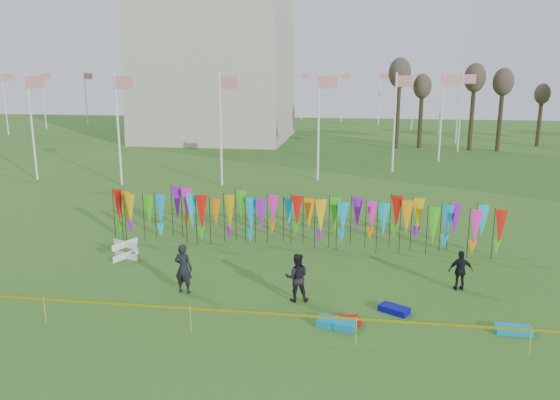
# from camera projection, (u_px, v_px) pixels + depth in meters

# --- Properties ---
(ground) EXTENTS (160.00, 160.00, 0.00)m
(ground) POSITION_uv_depth(u_px,v_px,m) (263.00, 316.00, 18.53)
(ground) COLOR #315919
(ground) RESTS_ON ground
(flagpole_ring) EXTENTS (57.40, 56.16, 8.00)m
(flagpole_ring) POSITION_uv_depth(u_px,v_px,m) (218.00, 106.00, 65.78)
(flagpole_ring) COLOR silver
(flagpole_ring) RESTS_ON ground
(banner_row) EXTENTS (18.64, 0.64, 2.39)m
(banner_row) POSITION_uv_depth(u_px,v_px,m) (298.00, 214.00, 25.70)
(banner_row) COLOR black
(banner_row) RESTS_ON ground
(caution_tape_near) EXTENTS (26.00, 0.02, 0.90)m
(caution_tape_near) POSITION_uv_depth(u_px,v_px,m) (248.00, 313.00, 16.92)
(caution_tape_near) COLOR #F0F105
(caution_tape_near) RESTS_ON ground
(box_kite) EXTENTS (0.75, 0.75, 0.83)m
(box_kite) POSITION_uv_depth(u_px,v_px,m) (126.00, 250.00, 24.02)
(box_kite) COLOR red
(box_kite) RESTS_ON ground
(person_left) EXTENTS (0.76, 0.61, 1.90)m
(person_left) POSITION_uv_depth(u_px,v_px,m) (183.00, 268.00, 20.28)
(person_left) COLOR black
(person_left) RESTS_ON ground
(person_mid) EXTENTS (0.93, 0.65, 1.78)m
(person_mid) POSITION_uv_depth(u_px,v_px,m) (297.00, 277.00, 19.57)
(person_mid) COLOR black
(person_mid) RESTS_ON ground
(person_right) EXTENTS (0.96, 0.62, 1.55)m
(person_right) POSITION_uv_depth(u_px,v_px,m) (461.00, 270.00, 20.55)
(person_right) COLOR black
(person_right) RESTS_ON ground
(kite_bag_turquoise) EXTENTS (1.35, 0.91, 0.25)m
(kite_bag_turquoise) POSITION_uv_depth(u_px,v_px,m) (337.00, 323.00, 17.71)
(kite_bag_turquoise) COLOR #0C89C1
(kite_bag_turquoise) RESTS_ON ground
(kite_bag_blue) EXTENTS (1.13, 0.97, 0.21)m
(kite_bag_blue) POSITION_uv_depth(u_px,v_px,m) (394.00, 309.00, 18.78)
(kite_bag_blue) COLOR #090B94
(kite_bag_blue) RESTS_ON ground
(kite_bag_red) EXTENTS (1.28, 0.79, 0.22)m
(kite_bag_red) POSITION_uv_depth(u_px,v_px,m) (342.00, 321.00, 17.88)
(kite_bag_red) COLOR red
(kite_bag_red) RESTS_ON ground
(kite_bag_teal) EXTENTS (1.12, 0.55, 0.21)m
(kite_bag_teal) POSITION_uv_depth(u_px,v_px,m) (514.00, 330.00, 17.30)
(kite_bag_teal) COLOR #0D8EBE
(kite_bag_teal) RESTS_ON ground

